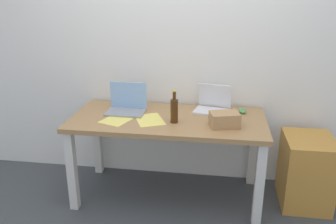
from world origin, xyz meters
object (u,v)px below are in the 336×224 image
cardboard_box (225,120)px  filing_cabinet (306,171)px  desk (168,129)px  laptop_right (213,106)px  laptop_left (127,106)px  computer_mouse (242,111)px  beer_bottle (174,110)px

cardboard_box → filing_cabinet: 0.90m
desk → filing_cabinet: (1.19, 0.06, -0.35)m
desk → laptop_right: size_ratio=4.87×
desk → cardboard_box: size_ratio=7.31×
laptop_left → filing_cabinet: bearing=-1.0°
laptop_left → filing_cabinet: size_ratio=0.55×
desk → cardboard_box: 0.51m
computer_mouse → cardboard_box: 0.38m
computer_mouse → beer_bottle: bearing=-161.8°
laptop_right → beer_bottle: bearing=-133.4°
laptop_right → computer_mouse: size_ratio=3.36×
laptop_left → computer_mouse: bearing=7.1°
computer_mouse → cardboard_box: cardboard_box is taller
beer_bottle → computer_mouse: size_ratio=2.70×
desk → beer_bottle: (0.07, -0.10, 0.21)m
cardboard_box → filing_cabinet: size_ratio=0.37×
desk → filing_cabinet: size_ratio=2.70×
laptop_left → computer_mouse: (1.01, 0.13, -0.04)m
beer_bottle → cardboard_box: 0.41m
desk → beer_bottle: beer_bottle is taller
laptop_right → computer_mouse: bearing=-1.2°
beer_bottle → computer_mouse: bearing=29.2°
laptop_right → beer_bottle: 0.44m
desk → computer_mouse: computer_mouse is taller
laptop_right → laptop_left: bearing=-170.1°
computer_mouse → filing_cabinet: computer_mouse is taller
laptop_right → cardboard_box: (0.10, -0.35, 0.01)m
computer_mouse → filing_cabinet: 0.75m
laptop_left → cardboard_box: bearing=-14.2°
beer_bottle → computer_mouse: 0.65m
desk → laptop_left: bearing=167.0°
laptop_right → filing_cabinet: size_ratio=0.56×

